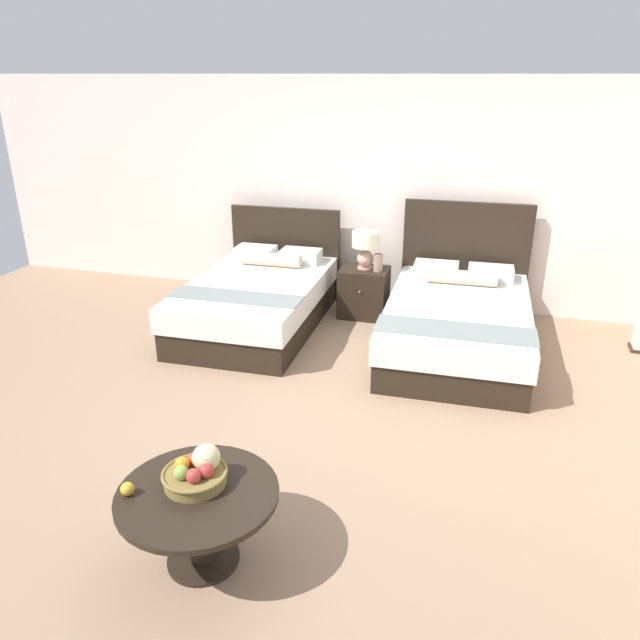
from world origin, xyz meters
The scene contains 10 objects.
ground_plane centered at (0.00, 0.00, -0.01)m, with size 10.06×9.25×0.02m, color #98785E.
wall_back centered at (0.00, 2.82, 1.27)m, with size 10.06×0.12×2.53m, color silver.
bed_near_window centered at (-1.05, 1.61, 0.30)m, with size 1.35×2.17×1.08m.
bed_near_corner centered at (1.04, 1.62, 0.29)m, with size 1.42×2.25×1.26m.
nightstand centered at (-0.02, 2.20, 0.27)m, with size 0.52×0.45×0.55m.
table_lamp centered at (-0.02, 2.22, 0.81)m, with size 0.30×0.30×0.41m.
vase centered at (0.13, 2.16, 0.64)m, with size 0.10×0.10×0.19m.
coffee_table centered at (-0.08, -1.68, 0.36)m, with size 0.87×0.87×0.47m.
fruit_bowl centered at (-0.11, -1.61, 0.54)m, with size 0.36×0.36×0.21m.
loose_apple centered at (-0.42, -1.81, 0.51)m, with size 0.07×0.07×0.07m.
Camera 1 is at (1.28, -4.02, 2.53)m, focal length 33.87 mm.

